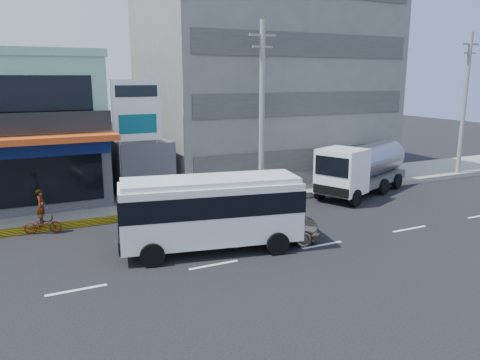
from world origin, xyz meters
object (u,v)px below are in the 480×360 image
minibus (211,208)px  satellite_dish (140,138)px  utility_pole_near (262,112)px  tanker_truck (361,168)px  sedan (264,223)px  billboard (137,117)px  utility_pole_far (464,104)px  concrete_building (261,77)px  motorcycle_rider (42,219)px

minibus → satellite_dish: bearing=93.1°
utility_pole_near → tanker_truck: utility_pole_near is taller
sedan → tanker_truck: (9.32, 4.87, 0.83)m
billboard → utility_pole_far: (22.50, -1.80, 0.22)m
satellite_dish → sedan: 10.34m
billboard → utility_pole_far: bearing=-4.6°
satellite_dish → billboard: bearing=-105.5°
utility_pole_far → tanker_truck: 10.35m
concrete_building → utility_pole_far: (12.00, -7.60, -1.85)m
minibus → motorcycle_rider: size_ratio=3.67×
sedan → concrete_building: bearing=-6.9°
billboard → tanker_truck: billboard is taller
utility_pole_near → concrete_building: bearing=62.2°
concrete_building → minibus: 17.29m
sedan → tanker_truck: 10.55m
utility_pole_far → concrete_building: bearing=147.7°
tanker_truck → utility_pole_far: bearing=6.1°
minibus → tanker_truck: 12.77m
motorcycle_rider → sedan: bearing=-31.5°
minibus → motorcycle_rider: 8.20m
satellite_dish → tanker_truck: size_ratio=0.19×
billboard → tanker_truck: size_ratio=0.86×
billboard → tanker_truck: 13.53m
satellite_dish → sedan: size_ratio=0.31×
satellite_dish → utility_pole_far: 22.35m
minibus → concrete_building: bearing=54.9°
utility_pole_near → utility_pole_far: 16.00m
utility_pole_far → motorcycle_rider: (-27.63, -0.60, -4.47)m
billboard → sedan: bearing=-65.6°
utility_pole_near → motorcycle_rider: bearing=-177.0°
tanker_truck → motorcycle_rider: tanker_truck is taller
utility_pole_far → tanker_truck: utility_pole_far is taller
minibus → sedan: minibus is taller
concrete_building → utility_pole_near: concrete_building is taller
tanker_truck → motorcycle_rider: size_ratio=3.87×
minibus → tanker_truck: tanker_truck is taller
tanker_truck → billboard: bearing=167.5°
minibus → motorcycle_rider: bearing=139.2°
concrete_building → satellite_dish: concrete_building is taller
utility_pole_near → utility_pole_far: size_ratio=1.00×
concrete_building → minibus: size_ratio=2.10×
utility_pole_near → minibus: bearing=-132.9°
satellite_dish → utility_pole_near: (6.00, -3.60, 1.57)m
utility_pole_near → billboard: bearing=164.5°
motorcycle_rider → tanker_truck: bearing=-1.4°
billboard → utility_pole_near: 6.75m
utility_pole_far → minibus: utility_pole_far is taller
minibus → sedan: (2.49, 0.00, -1.01)m
utility_pole_near → tanker_truck: (6.32, -1.03, -3.50)m
utility_pole_far → sedan: size_ratio=2.10×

